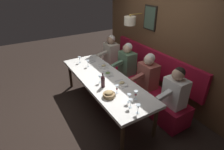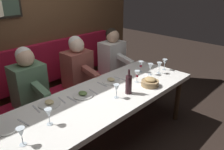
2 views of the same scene
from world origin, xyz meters
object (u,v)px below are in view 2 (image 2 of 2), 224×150
object	(u,v)px
wine_glass_4	(141,64)
wine_glass_2	(137,74)
diner_nearest	(112,53)
wine_bottle	(129,84)
wine_glass_1	(159,66)
wine_glass_5	(49,113)
dining_table	(101,101)
diner_near	(77,64)
wine_glass_0	(21,133)
wine_glass_6	(116,88)
wine_glass_7	(150,67)
diner_middle	(28,80)
wine_glass_3	(165,62)
bread_bowl	(150,82)

from	to	relation	value
wine_glass_4	wine_glass_2	bearing A→B (deg)	119.29
diner_nearest	wine_bottle	world-z (taller)	diner_nearest
wine_glass_1	wine_glass_5	xyz separation A→B (m)	(0.05, 1.76, 0.00)
dining_table	diner_near	size ratio (longest dim) A/B	3.36
wine_glass_0	wine_glass_4	world-z (taller)	same
wine_glass_6	wine_glass_7	xyz separation A→B (m)	(0.12, -0.83, 0.00)
wine_glass_2	wine_glass_1	bearing A→B (deg)	-94.49
wine_glass_2	wine_bottle	xyz separation A→B (m)	(-0.12, 0.31, 0.00)
wine_glass_2	wine_glass_5	world-z (taller)	same
wine_glass_0	wine_glass_1	distance (m)	2.07
diner_near	diner_middle	world-z (taller)	same
diner_near	wine_glass_4	world-z (taller)	diner_near
wine_glass_3	diner_middle	bearing A→B (deg)	59.85
diner_middle	wine_glass_3	bearing A→B (deg)	-120.15
wine_glass_1	wine_glass_2	bearing A→B (deg)	85.51
wine_glass_1	wine_glass_4	world-z (taller)	same
wine_bottle	wine_glass_4	bearing A→B (deg)	-64.76
wine_glass_1	wine_glass_4	distance (m)	0.26
diner_middle	wine_bottle	xyz separation A→B (m)	(-1.06, -0.70, 0.04)
wine_glass_0	wine_glass_1	world-z (taller)	same
wine_glass_7	wine_bottle	size ratio (longest dim) A/B	0.55
dining_table	diner_middle	distance (m)	0.99
diner_nearest	wine_glass_3	size ratio (longest dim) A/B	4.82
diner_middle	wine_glass_1	bearing A→B (deg)	-123.44
wine_glass_1	dining_table	bearing A→B (deg)	84.80
diner_nearest	wine_glass_7	bearing A→B (deg)	168.21
wine_glass_1	diner_near	bearing A→B (deg)	35.41
wine_glass_2	wine_glass_3	world-z (taller)	same
diner_near	wine_glass_7	distance (m)	1.08
diner_near	dining_table	bearing A→B (deg)	157.61
wine_glass_0	wine_glass_6	world-z (taller)	same
diner_near	bread_bowl	bearing A→B (deg)	-166.96
wine_glass_0	bread_bowl	distance (m)	1.64
diner_middle	wine_glass_4	bearing A→B (deg)	-119.60
wine_glass_5	wine_bottle	xyz separation A→B (m)	(-0.13, -0.99, -0.00)
wine_glass_0	wine_glass_4	bearing A→B (deg)	-82.37
diner_near	wine_bottle	bearing A→B (deg)	175.50
wine_glass_2	wine_glass_4	xyz separation A→B (m)	(0.18, -0.32, 0.00)
diner_nearest	wine_glass_0	size ratio (longest dim) A/B	4.82
wine_glass_1	wine_glass_3	distance (m)	0.17
wine_glass_0	wine_glass_2	world-z (taller)	same
dining_table	wine_glass_4	size ratio (longest dim) A/B	16.22
wine_glass_4	bread_bowl	bearing A→B (deg)	141.43
dining_table	wine_glass_6	bearing A→B (deg)	-145.45
wine_glass_2	wine_glass_6	xyz separation A→B (m)	(-0.09, 0.49, 0.00)
wine_glass_0	diner_nearest	bearing A→B (deg)	-64.49
wine_glass_1	wine_glass_6	xyz separation A→B (m)	(-0.05, 0.96, 0.00)
wine_glass_6	wine_glass_7	size ratio (longest dim) A/B	1.00
wine_glass_0	wine_glass_6	distance (m)	1.11
dining_table	wine_bottle	world-z (taller)	wine_bottle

